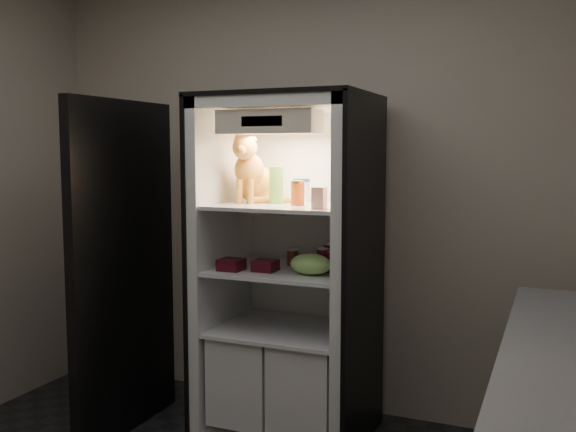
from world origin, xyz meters
name	(u,v)px	position (x,y,z in m)	size (l,w,h in m)	color
room_shell	(135,138)	(0.00, 0.00, 1.62)	(3.60, 3.60, 3.60)	white
refrigerator	(290,293)	(0.00, 1.38, 0.79)	(0.90, 0.72, 1.88)	white
fridge_door	(124,271)	(-0.85, 1.03, 0.91)	(0.07, 0.87, 1.85)	black
tabby_cat	(252,175)	(-0.22, 1.37, 1.44)	(0.35, 0.39, 0.41)	orange
parmesan_shaker	(276,185)	(-0.06, 1.33, 1.39)	(0.08, 0.08, 0.20)	green
mayo_tub	(301,190)	(0.02, 1.49, 1.36)	(0.09, 0.09, 0.13)	white
salsa_jar	(298,193)	(0.09, 1.27, 1.35)	(0.07, 0.07, 0.13)	maroon
pepper_jar	(345,185)	(0.30, 1.42, 1.39)	(0.12, 0.12, 0.21)	maroon
cream_carton	(319,198)	(0.26, 1.13, 1.34)	(0.06, 0.06, 0.11)	white
soda_can_a	(330,256)	(0.23, 1.41, 1.01)	(0.07, 0.07, 0.13)	black
soda_can_b	(329,261)	(0.26, 1.31, 1.00)	(0.06, 0.06, 0.11)	black
soda_can_c	(323,260)	(0.23, 1.30, 1.00)	(0.07, 0.07, 0.13)	black
condiment_jar	(293,257)	(0.00, 1.41, 0.99)	(0.07, 0.07, 0.09)	brown
grape_bag	(311,264)	(0.19, 1.20, 0.99)	(0.22, 0.16, 0.11)	#8CD161
berry_box_left	(231,265)	(-0.24, 1.15, 0.97)	(0.12, 0.12, 0.06)	#470B15
berry_box_right	(265,265)	(-0.07, 1.20, 0.97)	(0.12, 0.12, 0.06)	#470B15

